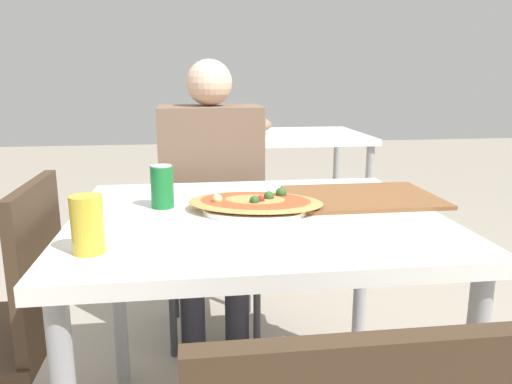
{
  "coord_description": "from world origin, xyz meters",
  "views": [
    {
      "loc": [
        -0.18,
        -1.33,
        1.12
      ],
      "look_at": [
        -0.0,
        0.01,
        0.8
      ],
      "focal_mm": 35.0,
      "sensor_mm": 36.0,
      "label": 1
    }
  ],
  "objects_px": {
    "person_seated": "(211,183)",
    "drink_glass": "(87,225)",
    "chair_far_seated": "(211,224)",
    "soda_can": "(162,187)",
    "dining_table": "(257,241)",
    "pizza_main": "(255,204)"
  },
  "relations": [
    {
      "from": "soda_can",
      "to": "drink_glass",
      "type": "relative_size",
      "value": 0.98
    },
    {
      "from": "dining_table",
      "to": "pizza_main",
      "type": "height_order",
      "value": "pizza_main"
    },
    {
      "from": "person_seated",
      "to": "drink_glass",
      "type": "distance_m",
      "value": 0.97
    },
    {
      "from": "soda_can",
      "to": "drink_glass",
      "type": "xyz_separation_m",
      "value": [
        -0.14,
        -0.37,
        0.0
      ]
    },
    {
      "from": "person_seated",
      "to": "soda_can",
      "type": "height_order",
      "value": "person_seated"
    },
    {
      "from": "soda_can",
      "to": "drink_glass",
      "type": "bearing_deg",
      "value": -110.87
    },
    {
      "from": "pizza_main",
      "to": "drink_glass",
      "type": "bearing_deg",
      "value": -143.47
    },
    {
      "from": "soda_can",
      "to": "dining_table",
      "type": "bearing_deg",
      "value": -21.83
    },
    {
      "from": "person_seated",
      "to": "pizza_main",
      "type": "bearing_deg",
      "value": 98.89
    },
    {
      "from": "dining_table",
      "to": "soda_can",
      "type": "relative_size",
      "value": 8.12
    },
    {
      "from": "pizza_main",
      "to": "drink_glass",
      "type": "distance_m",
      "value": 0.5
    },
    {
      "from": "chair_far_seated",
      "to": "drink_glass",
      "type": "bearing_deg",
      "value": 73.41
    },
    {
      "from": "person_seated",
      "to": "pizza_main",
      "type": "relative_size",
      "value": 2.69
    },
    {
      "from": "dining_table",
      "to": "drink_glass",
      "type": "xyz_separation_m",
      "value": [
        -0.4,
        -0.26,
        0.14
      ]
    },
    {
      "from": "pizza_main",
      "to": "drink_glass",
      "type": "height_order",
      "value": "drink_glass"
    },
    {
      "from": "dining_table",
      "to": "person_seated",
      "type": "relative_size",
      "value": 0.86
    },
    {
      "from": "dining_table",
      "to": "person_seated",
      "type": "height_order",
      "value": "person_seated"
    },
    {
      "from": "dining_table",
      "to": "soda_can",
      "type": "xyz_separation_m",
      "value": [
        -0.26,
        0.11,
        0.14
      ]
    },
    {
      "from": "chair_far_seated",
      "to": "person_seated",
      "type": "relative_size",
      "value": 0.72
    },
    {
      "from": "dining_table",
      "to": "pizza_main",
      "type": "relative_size",
      "value": 2.32
    },
    {
      "from": "dining_table",
      "to": "soda_can",
      "type": "height_order",
      "value": "soda_can"
    },
    {
      "from": "pizza_main",
      "to": "chair_far_seated",
      "type": "bearing_deg",
      "value": 97.55
    }
  ]
}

